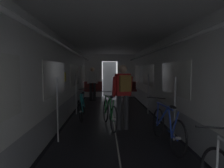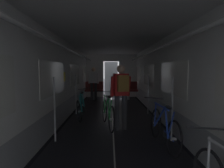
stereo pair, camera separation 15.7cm
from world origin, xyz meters
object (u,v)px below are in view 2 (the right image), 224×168
(person_cyclist_aisle, at_px, (121,91))
(person_standing_near_bench, at_px, (94,81))
(bench_seat_far_left, at_px, (94,89))
(bicycle_green_in_aisle, at_px, (108,113))
(bench_seat_far_right, at_px, (128,89))
(bicycle_blue, at_px, (163,128))
(bicycle_teal, at_px, (81,107))

(person_cyclist_aisle, relative_size, person_standing_near_bench, 1.00)
(bench_seat_far_left, distance_m, bicycle_green_in_aisle, 4.99)
(bicycle_green_in_aisle, bearing_deg, person_standing_near_bench, 99.51)
(bench_seat_far_right, relative_size, bicycle_blue, 0.58)
(bench_seat_far_left, xyz_separation_m, person_cyclist_aisle, (1.11, -5.19, 0.45))
(bench_seat_far_right, height_order, person_standing_near_bench, person_standing_near_bench)
(bench_seat_far_right, distance_m, bicycle_green_in_aisle, 5.04)
(bench_seat_far_right, distance_m, bicycle_blue, 6.27)
(bench_seat_far_left, relative_size, bench_seat_far_right, 1.00)
(bench_seat_far_left, height_order, bicycle_blue, bench_seat_far_left)
(bicycle_teal, relative_size, person_standing_near_bench, 1.01)
(bench_seat_far_left, height_order, person_standing_near_bench, person_standing_near_bench)
(bench_seat_far_left, relative_size, bicycle_blue, 0.58)
(bench_seat_far_left, relative_size, person_cyclist_aisle, 0.58)
(bench_seat_far_right, xyz_separation_m, bicycle_teal, (-1.91, -3.98, -0.19))
(bench_seat_far_right, xyz_separation_m, bicycle_green_in_aisle, (-1.03, -4.92, -0.18))
(bicycle_teal, xyz_separation_m, person_standing_near_bench, (0.11, 3.60, 0.60))
(bench_seat_far_left, xyz_separation_m, bicycle_teal, (-0.11, -3.98, -0.19))
(bench_seat_far_right, bearing_deg, bicycle_green_in_aisle, -101.87)
(bicycle_teal, distance_m, person_cyclist_aisle, 1.83)
(bicycle_teal, distance_m, bicycle_blue, 3.05)
(bicycle_green_in_aisle, distance_m, person_standing_near_bench, 4.65)
(bench_seat_far_right, relative_size, bicycle_green_in_aisle, 0.59)
(bicycle_green_in_aisle, bearing_deg, bicycle_teal, 132.54)
(bicycle_teal, height_order, bicycle_green_in_aisle, bicycle_teal)
(bench_seat_far_right, distance_m, bicycle_teal, 4.41)
(bicycle_blue, distance_m, bicycle_green_in_aisle, 1.76)
(bicycle_blue, xyz_separation_m, person_standing_near_bench, (-1.91, 5.89, 0.59))
(person_cyclist_aisle, bearing_deg, bicycle_blue, -53.31)
(bench_seat_far_left, height_order, person_cyclist_aisle, person_cyclist_aisle)
(bench_seat_far_left, xyz_separation_m, bicycle_blue, (1.91, -6.26, -0.19))
(bench_seat_far_right, bearing_deg, bicycle_blue, -88.99)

